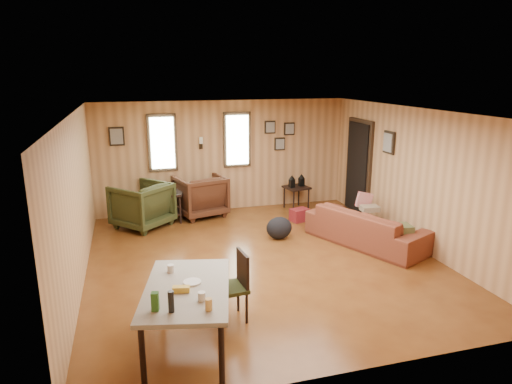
% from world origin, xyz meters
% --- Properties ---
extents(room, '(5.54, 6.04, 2.44)m').
position_xyz_m(room, '(0.17, 0.27, 1.21)').
color(room, brown).
rests_on(room, ground).
extents(sofa, '(1.48, 2.25, 0.85)m').
position_xyz_m(sofa, '(1.98, 0.19, 0.43)').
color(sofa, brown).
rests_on(sofa, ground).
extents(recliner_brown, '(1.14, 1.10, 0.97)m').
position_xyz_m(recliner_brown, '(-0.59, 2.66, 0.48)').
color(recliner_brown, '#432314').
rests_on(recliner_brown, ground).
extents(recliner_green, '(1.30, 1.30, 0.98)m').
position_xyz_m(recliner_green, '(-1.81, 2.24, 0.49)').
color(recliner_green, '#2D3216').
rests_on(recliner_green, ground).
extents(end_table, '(0.66, 0.62, 0.75)m').
position_xyz_m(end_table, '(-1.28, 2.48, 0.42)').
color(end_table, black).
rests_on(end_table, ground).
extents(side_table, '(0.58, 0.58, 0.78)m').
position_xyz_m(side_table, '(1.56, 2.58, 0.53)').
color(side_table, black).
rests_on(side_table, ground).
extents(cooler, '(0.42, 0.35, 0.26)m').
position_xyz_m(cooler, '(1.31, 1.73, 0.13)').
color(cooler, maroon).
rests_on(cooler, ground).
extents(backpack, '(0.53, 0.43, 0.41)m').
position_xyz_m(backpack, '(0.57, 0.87, 0.21)').
color(backpack, black).
rests_on(backpack, ground).
extents(sofa_pillows, '(0.53, 1.69, 0.35)m').
position_xyz_m(sofa_pillows, '(2.28, 0.22, 0.50)').
color(sofa_pillows, '#4C4E2B').
rests_on(sofa_pillows, sofa).
extents(dining_table, '(1.19, 1.64, 0.97)m').
position_xyz_m(dining_table, '(-1.50, -2.17, 0.69)').
color(dining_table, gray).
rests_on(dining_table, ground).
extents(dining_chair, '(0.43, 0.43, 0.87)m').
position_xyz_m(dining_chair, '(-0.85, -1.65, 0.49)').
color(dining_chair, '#2D3216').
rests_on(dining_chair, ground).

